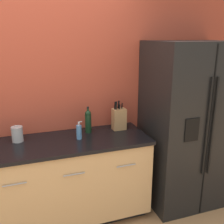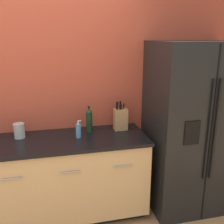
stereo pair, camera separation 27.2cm
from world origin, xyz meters
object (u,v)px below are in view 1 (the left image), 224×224
steel_canister (17,134)px  refrigerator (187,125)px  knife_block (119,119)px  wine_bottle (88,121)px  soap_dispenser (79,132)px

steel_canister → refrigerator: bearing=-5.7°
knife_block → wine_bottle: 0.35m
refrigerator → steel_canister: size_ratio=11.20×
wine_bottle → steel_canister: size_ratio=1.70×
refrigerator → steel_canister: bearing=174.3°
wine_bottle → soap_dispenser: wine_bottle is taller
wine_bottle → steel_canister: (-0.73, -0.02, -0.05)m
refrigerator → soap_dispenser: 1.26m
soap_dispenser → steel_canister: bearing=167.1°
soap_dispenser → steel_canister: size_ratio=1.11×
refrigerator → soap_dispenser: (-1.26, 0.05, 0.06)m
soap_dispenser → refrigerator: bearing=-2.2°
refrigerator → soap_dispenser: refrigerator is taller
knife_block → steel_canister: (-1.07, 0.00, -0.05)m
refrigerator → wine_bottle: (-1.12, 0.20, 0.11)m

